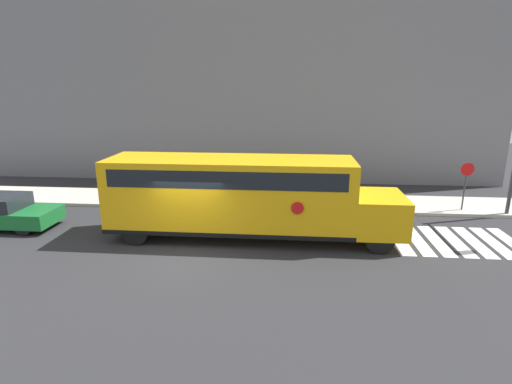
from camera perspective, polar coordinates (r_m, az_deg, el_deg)
ground_plane at (r=14.61m, az=-9.72°, el=-8.53°), size 60.00×60.00×0.00m
sidewalk_strip at (r=20.56m, az=-5.17°, el=-1.15°), size 44.00×3.00×0.15m
building_backdrop at (r=26.17m, az=-2.88°, el=15.95°), size 32.00×4.00×12.41m
crosswalk_stripes at (r=17.20m, az=26.52°, el=-6.28°), size 4.70×3.20×0.01m
school_bus at (r=15.23m, az=-2.07°, el=-0.18°), size 11.15×2.57×3.13m
stop_sign at (r=20.66m, az=27.77°, el=1.42°), size 0.60×0.10×2.39m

